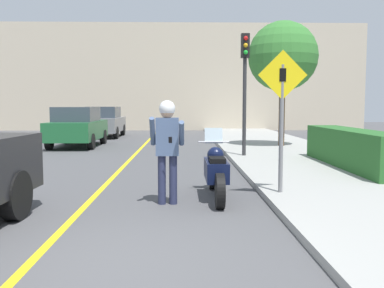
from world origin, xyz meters
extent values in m
plane|color=#4C4C4F|center=(0.00, 0.00, 0.00)|extent=(80.00, 80.00, 0.00)
cube|color=#9E9E99|center=(4.80, 4.00, 0.06)|extent=(4.40, 44.00, 0.13)
cube|color=yellow|center=(-0.60, 6.00, 0.00)|extent=(0.12, 36.00, 0.01)
cube|color=beige|center=(0.00, 26.00, 3.73)|extent=(28.00, 1.20, 7.46)
cylinder|color=black|center=(1.73, 2.44, 0.30)|extent=(0.14, 0.61, 0.61)
cylinder|color=black|center=(1.73, 4.16, 0.30)|extent=(0.14, 0.61, 0.61)
cube|color=#0C1433|center=(1.73, 3.30, 0.53)|extent=(0.40, 1.18, 0.36)
sphere|color=#0C1433|center=(1.73, 3.46, 0.79)|extent=(0.32, 0.32, 0.32)
cube|color=black|center=(1.73, 3.03, 0.75)|extent=(0.28, 0.48, 0.10)
cylinder|color=silver|center=(1.73, 3.89, 1.01)|extent=(0.62, 0.03, 0.03)
cube|color=silver|center=(1.73, 3.97, 1.13)|extent=(0.36, 0.12, 0.31)
cylinder|color=#282D4C|center=(0.73, 2.81, 0.43)|extent=(0.14, 0.14, 0.87)
cylinder|color=#282D4C|center=(0.93, 2.81, 0.43)|extent=(0.14, 0.14, 0.87)
cube|color=slate|center=(0.83, 2.81, 1.20)|extent=(0.40, 0.22, 0.66)
cylinder|color=slate|center=(0.58, 2.71, 1.30)|extent=(0.09, 0.40, 0.51)
cylinder|color=slate|center=(1.08, 2.69, 1.26)|extent=(0.09, 0.46, 0.46)
sphere|color=tan|center=(0.83, 2.81, 1.64)|extent=(0.24, 0.24, 0.24)
sphere|color=white|center=(0.83, 2.81, 1.69)|extent=(0.28, 0.28, 0.28)
cube|color=black|center=(0.89, 2.53, 1.16)|extent=(0.06, 0.05, 0.11)
cylinder|color=black|center=(-1.44, 1.80, 0.38)|extent=(0.26, 0.77, 0.76)
cylinder|color=slate|center=(2.93, 3.20, 1.31)|extent=(0.08, 0.08, 2.36)
cube|color=yellow|center=(2.93, 3.18, 2.30)|extent=(0.91, 0.02, 0.91)
cube|color=black|center=(2.93, 3.17, 2.30)|extent=(0.12, 0.01, 0.24)
cylinder|color=#2D2D30|center=(3.10, 9.14, 2.07)|extent=(0.12, 0.12, 3.89)
cube|color=black|center=(3.10, 9.12, 3.64)|extent=(0.26, 0.22, 0.76)
sphere|color=red|center=(3.10, 9.00, 3.86)|extent=(0.14, 0.14, 0.14)
sphere|color=gold|center=(3.10, 9.00, 3.64)|extent=(0.14, 0.14, 0.14)
sphere|color=green|center=(3.10, 9.00, 3.42)|extent=(0.14, 0.14, 0.14)
cube|color=#286028|center=(5.60, 6.52, 0.62)|extent=(0.90, 5.15, 0.98)
cylinder|color=brown|center=(5.08, 12.44, 1.43)|extent=(0.24, 0.24, 2.60)
sphere|color=#387A33|center=(5.08, 12.44, 3.69)|extent=(2.76, 2.76, 2.76)
cylinder|color=black|center=(-4.18, 14.90, 0.32)|extent=(0.22, 0.64, 0.64)
cylinder|color=black|center=(-2.53, 14.90, 0.32)|extent=(0.22, 0.64, 0.64)
cylinder|color=black|center=(-4.18, 12.30, 0.32)|extent=(0.22, 0.64, 0.64)
cylinder|color=black|center=(-2.53, 12.30, 0.32)|extent=(0.22, 0.64, 0.64)
cube|color=#1E6033|center=(-3.35, 13.60, 0.70)|extent=(1.80, 4.20, 0.76)
cube|color=#38424C|center=(-3.35, 13.43, 1.38)|extent=(1.58, 2.18, 0.60)
cylinder|color=black|center=(-4.06, 20.42, 0.32)|extent=(0.22, 0.64, 0.64)
cylinder|color=black|center=(-2.40, 20.42, 0.32)|extent=(0.22, 0.64, 0.64)
cylinder|color=black|center=(-4.06, 17.81, 0.32)|extent=(0.22, 0.64, 0.64)
cylinder|color=black|center=(-2.40, 17.81, 0.32)|extent=(0.22, 0.64, 0.64)
cube|color=gray|center=(-3.23, 19.12, 0.70)|extent=(1.80, 4.20, 0.76)
cube|color=#38424C|center=(-3.23, 18.95, 1.38)|extent=(1.58, 2.18, 0.60)
camera|label=1|loc=(1.09, -4.65, 1.74)|focal=40.00mm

